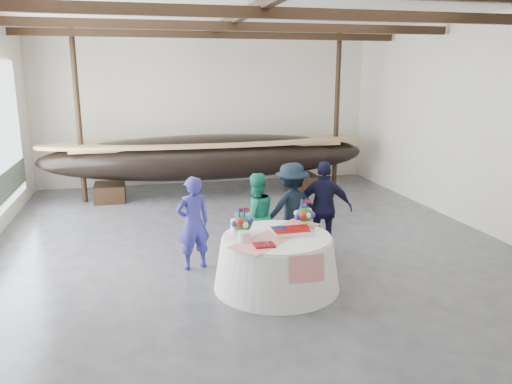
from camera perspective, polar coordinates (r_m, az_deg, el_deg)
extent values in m
cube|color=#3D3D42|center=(9.93, -0.58, -6.03)|extent=(10.00, 12.00, 0.01)
cube|color=silver|center=(15.31, -5.70, 9.45)|extent=(10.00, 0.02, 4.50)
cube|color=silver|center=(3.91, 19.43, -3.30)|extent=(10.00, 0.02, 4.50)
cube|color=silver|center=(11.60, 24.43, 7.02)|extent=(0.02, 12.00, 4.50)
cube|color=white|center=(9.43, -0.65, 20.68)|extent=(10.00, 12.00, 0.01)
cube|color=black|center=(8.44, 0.96, 19.81)|extent=(9.80, 0.12, 0.18)
cube|color=black|center=(10.87, -2.50, 18.40)|extent=(9.80, 0.12, 0.18)
cube|color=black|center=(13.32, -4.66, 17.48)|extent=(9.80, 0.12, 0.18)
cube|color=black|center=(9.42, -0.65, 19.96)|extent=(0.15, 11.76, 0.15)
cylinder|color=black|center=(13.53, -19.65, 8.20)|extent=(0.14, 0.14, 4.50)
cylinder|color=black|center=(14.57, 9.21, 9.14)|extent=(0.14, 0.14, 4.50)
cube|color=black|center=(13.79, -16.36, -0.02)|extent=(0.78, 1.01, 0.45)
cube|color=black|center=(14.51, 5.28, 1.14)|extent=(0.78, 1.01, 0.45)
ellipsoid|color=black|center=(13.74, -5.34, 4.00)|extent=(8.95, 1.79, 1.23)
cube|color=#9E7A4C|center=(13.69, -5.37, 5.38)|extent=(7.16, 1.17, 0.07)
cone|color=white|center=(7.95, 2.38, -8.01)|extent=(1.99, 1.99, 0.82)
cylinder|color=white|center=(7.80, 2.41, -5.14)|extent=(1.69, 1.69, 0.04)
cube|color=red|center=(7.80, 2.41, -4.98)|extent=(1.75, 1.61, 0.01)
cube|color=white|center=(7.89, 4.13, -4.53)|extent=(0.60, 0.40, 0.07)
cylinder|color=white|center=(7.50, -1.40, -5.09)|extent=(0.18, 0.18, 0.16)
cylinder|color=white|center=(7.93, -2.29, -3.88)|extent=(0.18, 0.18, 0.21)
cube|color=maroon|center=(7.33, 0.94, -6.09)|extent=(0.30, 0.24, 0.03)
cone|color=silver|center=(7.82, 6.38, -4.54)|extent=(0.09, 0.09, 0.12)
imported|color=navy|center=(8.61, -7.20, -3.54)|extent=(0.68, 0.53, 1.63)
imported|color=#1A886C|center=(8.95, -0.06, -2.86)|extent=(0.86, 0.72, 1.60)
imported|color=black|center=(9.23, 4.11, -1.95)|extent=(1.22, 0.83, 1.73)
imported|color=black|center=(9.32, 7.79, -1.83)|extent=(1.11, 0.78, 1.75)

